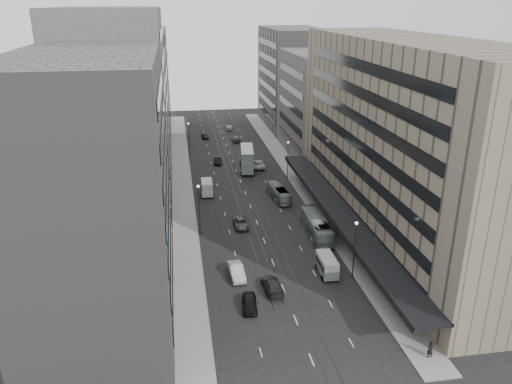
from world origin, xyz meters
TOP-DOWN VIEW (x-y plane):
  - ground at (0.00, 0.00)m, footprint 220.00×220.00m
  - sidewalk_right at (12.00, 37.50)m, footprint 4.00×125.00m
  - sidewalk_left at (-12.00, 37.50)m, footprint 4.00×125.00m
  - department_store at (21.45, 8.00)m, footprint 19.20×60.00m
  - building_right_mid at (21.50, 52.00)m, footprint 15.00×28.00m
  - building_right_far at (21.50, 82.00)m, footprint 15.00×32.00m
  - building_left_a at (-21.50, -8.00)m, footprint 15.00×28.00m
  - building_left_b at (-21.50, 19.00)m, footprint 15.00×26.00m
  - building_left_c at (-21.50, 46.00)m, footprint 15.00×28.00m
  - building_left_d at (-21.50, 79.00)m, footprint 15.00×38.00m
  - lamp_right_near at (9.70, -5.00)m, footprint 0.44×0.44m
  - lamp_right_far at (9.70, 35.00)m, footprint 0.44×0.44m
  - lamp_left_near at (-9.70, 12.00)m, footprint 0.44×0.44m
  - lamp_left_far at (-9.70, 55.00)m, footprint 0.44×0.44m
  - bus_near at (8.50, 8.56)m, footprint 3.14×11.74m
  - bus_far at (5.70, 24.89)m, footprint 3.12×9.66m
  - double_decker at (2.33, 42.51)m, footprint 3.76×9.55m
  - vw_microbus at (6.57, -3.46)m, footprint 2.32×4.94m
  - panel_van at (-7.38, 28.97)m, footprint 2.36×4.61m
  - sedan_0 at (-4.98, -9.81)m, footprint 2.20×4.55m
  - sedan_1 at (-5.61, -2.17)m, footprint 2.11×5.24m
  - sedan_2 at (-2.91, 13.59)m, footprint 2.31×4.87m
  - sedan_3 at (-1.51, -6.28)m, footprint 2.40×5.41m
  - sedan_4 at (-7.05, 32.94)m, footprint 2.31×4.64m
  - sedan_5 at (-3.60, 48.58)m, footprint 2.06×4.65m
  - sedan_6 at (4.99, 44.21)m, footprint 2.95×6.07m
  - sedan_7 at (2.91, 67.43)m, footprint 2.13×5.06m
  - sedan_8 at (-5.01, 71.84)m, footprint 2.03×4.23m
  - sedan_9 at (2.54, 80.33)m, footprint 1.58×4.23m
  - pedestrian at (12.11, -21.74)m, footprint 0.80×0.60m

SIDE VIEW (x-z plane):
  - ground at x=0.00m, z-range 0.00..0.00m
  - sidewalk_right at x=12.00m, z-range 0.00..0.15m
  - sidewalk_left at x=-12.00m, z-range 0.00..0.15m
  - sedan_2 at x=-2.91m, z-range 0.00..1.34m
  - sedan_9 at x=2.54m, z-range 0.00..1.38m
  - sedan_8 at x=-5.01m, z-range 0.00..1.39m
  - sedan_7 at x=2.91m, z-range 0.00..1.46m
  - sedan_5 at x=-3.60m, z-range 0.00..1.48m
  - sedan_0 at x=-4.98m, z-range 0.00..1.50m
  - sedan_4 at x=-7.05m, z-range 0.00..1.52m
  - sedan_3 at x=-1.51m, z-range 0.00..1.54m
  - sedan_6 at x=4.99m, z-range 0.00..1.66m
  - sedan_1 at x=-5.61m, z-range 0.00..1.69m
  - pedestrian at x=12.11m, z-range 0.15..2.16m
  - bus_far at x=5.70m, z-range 0.00..2.64m
  - vw_microbus at x=6.57m, z-range 0.15..2.80m
  - panel_van at x=-7.38m, z-range 0.15..3.02m
  - bus_near at x=8.50m, z-range 0.00..3.24m
  - double_decker at x=2.33m, z-range 0.20..5.29m
  - lamp_right_near at x=9.70m, z-range 1.04..9.36m
  - lamp_right_far at x=9.70m, z-range 1.04..9.36m
  - lamp_left_near at x=-9.70m, z-range 1.04..9.36m
  - lamp_left_far at x=-9.70m, z-range 1.04..9.36m
  - building_right_mid at x=21.50m, z-range 0.00..24.00m
  - building_left_c at x=-21.50m, z-range 0.00..25.00m
  - building_right_far at x=21.50m, z-range 0.00..28.00m
  - building_left_d at x=-21.50m, z-range 0.00..28.00m
  - department_store at x=21.45m, z-range -0.05..29.95m
  - building_left_a at x=-21.50m, z-range 0.00..30.00m
  - building_left_b at x=-21.50m, z-range 0.00..34.00m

